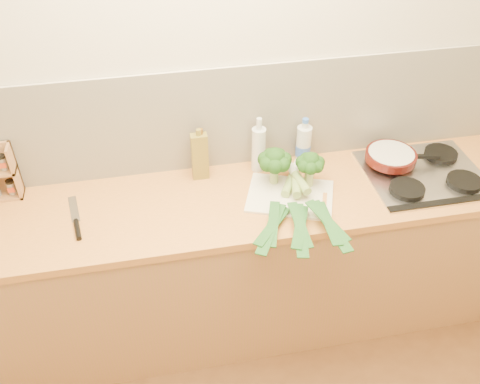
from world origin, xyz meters
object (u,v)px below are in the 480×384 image
(gas_hob, at_px, (425,173))
(skillet, at_px, (391,156))
(chefs_knife, at_px, (77,224))
(chopping_board, at_px, (290,196))

(gas_hob, relative_size, skillet, 1.55)
(skillet, bearing_deg, chefs_knife, -162.58)
(chopping_board, height_order, chefs_knife, chefs_knife)
(gas_hob, xyz_separation_m, chefs_knife, (-1.70, -0.05, -0.01))
(gas_hob, relative_size, chefs_knife, 1.81)
(chefs_knife, bearing_deg, skillet, -2.87)
(chopping_board, distance_m, skillet, 0.59)
(gas_hob, bearing_deg, skillet, 141.08)
(gas_hob, distance_m, chopping_board, 0.71)
(gas_hob, distance_m, chefs_knife, 1.70)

